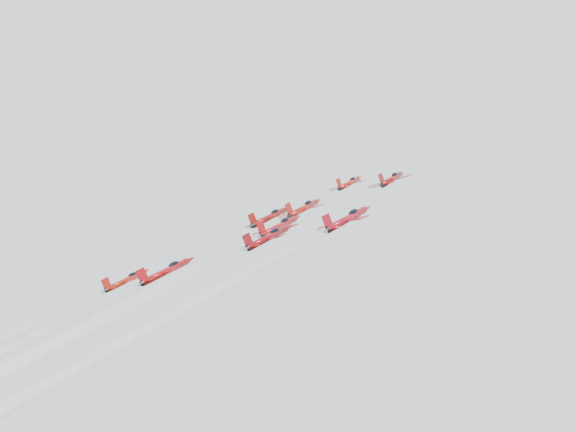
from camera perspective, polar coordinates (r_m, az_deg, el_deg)
The scene contains 7 objects.
jet_lead at distance 172.22m, azimuth 4.41°, elevation 2.37°, with size 9.02×11.25×8.13m.
jet_row2_left at distance 162.20m, azimuth -1.30°, elevation -0.06°, with size 10.11×12.60×9.11m.
jet_row2_center at distance 152.98m, azimuth 1.15°, elevation 0.58°, with size 10.23×12.76×9.22m.
jet_row2_right at distance 145.79m, azimuth 7.41°, elevation 2.64°, with size 8.79×10.96×7.92m.
jet_center at distance 102.93m, azimuth -14.10°, elevation -7.90°, with size 9.45×85.07×59.66m.
jet_rear_right at distance 94.45m, azimuth -15.91°, elevation -9.30°, with size 9.09×81.86×57.41m.
jet_rear_farright at distance 78.78m, azimuth -9.80°, elevation -8.61°, with size 8.70×78.36×54.96m.
Camera 1 is at (81.93, -101.65, 88.60)m, focal length 50.00 mm.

